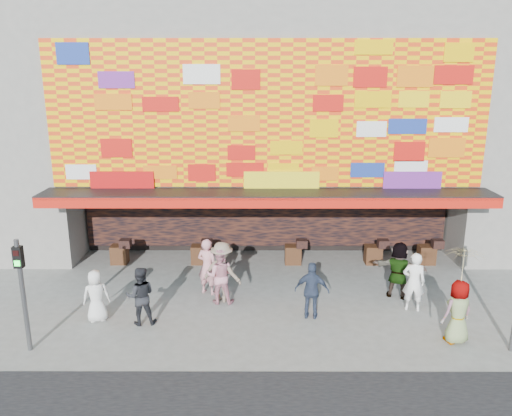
# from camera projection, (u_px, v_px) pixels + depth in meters

# --- Properties ---
(ground) EXTENTS (90.00, 90.00, 0.00)m
(ground) POSITION_uv_depth(u_px,v_px,m) (269.00, 322.00, 14.30)
(ground) COLOR slate
(ground) RESTS_ON ground
(shop_building) EXTENTS (15.20, 9.40, 10.00)m
(shop_building) POSITION_uv_depth(u_px,v_px,m) (265.00, 115.00, 20.84)
(shop_building) COLOR gray
(shop_building) RESTS_ON ground
(signal_left) EXTENTS (0.22, 0.20, 3.00)m
(signal_left) POSITION_uv_depth(u_px,v_px,m) (22.00, 283.00, 12.38)
(signal_left) COLOR #59595B
(signal_left) RESTS_ON ground
(ped_a) EXTENTS (0.86, 0.68, 1.53)m
(ped_a) POSITION_uv_depth(u_px,v_px,m) (96.00, 296.00, 14.21)
(ped_a) COLOR silver
(ped_a) RESTS_ON ground
(ped_b) EXTENTS (0.79, 0.68, 1.85)m
(ped_b) POSITION_uv_depth(u_px,v_px,m) (207.00, 266.00, 15.96)
(ped_b) COLOR pink
(ped_b) RESTS_ON ground
(ped_c) EXTENTS (0.91, 0.76, 1.70)m
(ped_c) POSITION_uv_depth(u_px,v_px,m) (141.00, 296.00, 14.02)
(ped_c) COLOR #222327
(ped_c) RESTS_ON ground
(ped_d) EXTENTS (1.42, 1.13, 1.92)m
(ped_d) POSITION_uv_depth(u_px,v_px,m) (222.00, 272.00, 15.43)
(ped_d) COLOR #816F5E
(ped_d) RESTS_ON ground
(ped_e) EXTENTS (1.06, 0.60, 1.71)m
(ped_e) POSITION_uv_depth(u_px,v_px,m) (312.00, 291.00, 14.35)
(ped_e) COLOR #2F3A53
(ped_e) RESTS_ON ground
(ped_f) EXTENTS (1.76, 1.21, 1.83)m
(ped_f) POSITION_uv_depth(u_px,v_px,m) (399.00, 270.00, 15.71)
(ped_f) COLOR gray
(ped_f) RESTS_ON ground
(ped_g) EXTENTS (0.98, 0.79, 1.74)m
(ped_g) POSITION_uv_depth(u_px,v_px,m) (458.00, 312.00, 13.03)
(ped_g) COLOR gray
(ped_g) RESTS_ON ground
(ped_h) EXTENTS (0.73, 0.56, 1.82)m
(ped_h) POSITION_uv_depth(u_px,v_px,m) (414.00, 282.00, 14.82)
(ped_h) COLOR white
(ped_h) RESTS_ON ground
(ped_i) EXTENTS (0.91, 0.73, 1.79)m
(ped_i) POSITION_uv_depth(u_px,v_px,m) (220.00, 275.00, 15.32)
(ped_i) COLOR #D18798
(ped_i) RESTS_ON ground
(parasol) EXTENTS (1.18, 1.20, 1.87)m
(parasol) POSITION_uv_depth(u_px,v_px,m) (463.00, 266.00, 12.70)
(parasol) COLOR beige
(parasol) RESTS_ON ground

